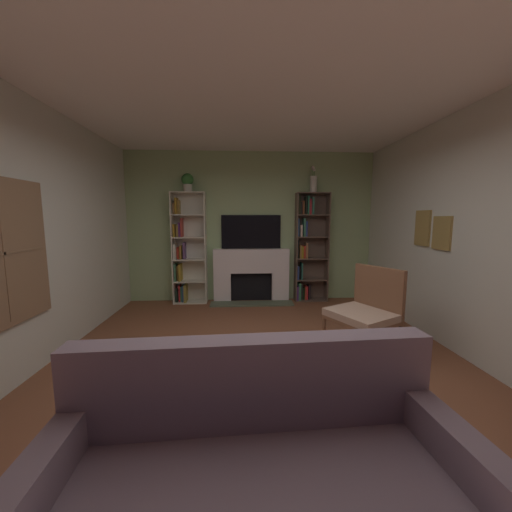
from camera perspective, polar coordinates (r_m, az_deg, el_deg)
ground_plane at (r=3.13m, az=1.26°, el=-23.03°), size 7.07×7.07×0.00m
wall_back_accent at (r=5.67m, az=-0.98°, el=5.55°), size 4.76×0.06×2.81m
wall_right_with_art at (r=3.72m, az=40.33°, el=2.92°), size 0.09×6.01×2.81m
ceiling at (r=2.98m, az=1.44°, el=32.38°), size 4.76×6.01×0.06m
fireplace at (r=5.63m, az=-0.91°, el=-3.49°), size 1.53×0.51×1.00m
tv at (r=5.62m, az=-0.96°, el=4.70°), size 1.12×0.06×0.63m
bookshelf_left at (r=5.66m, az=-13.33°, el=0.83°), size 0.62×0.29×2.05m
bookshelf_right at (r=5.71m, az=9.94°, el=1.81°), size 0.62×0.26×2.05m
potted_plant at (r=5.61m, az=-13.09°, el=13.83°), size 0.22×0.22×0.33m
vase_with_flowers at (r=5.69m, az=11.03°, el=13.67°), size 0.13×0.13×0.48m
couch at (r=1.76m, az=0.67°, el=-39.33°), size 2.01×0.99×0.93m
armchair at (r=3.74m, az=20.63°, el=-9.57°), size 0.86×0.88×1.01m
coffee_table at (r=2.57m, az=-0.88°, el=-22.28°), size 0.71×0.46×0.37m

